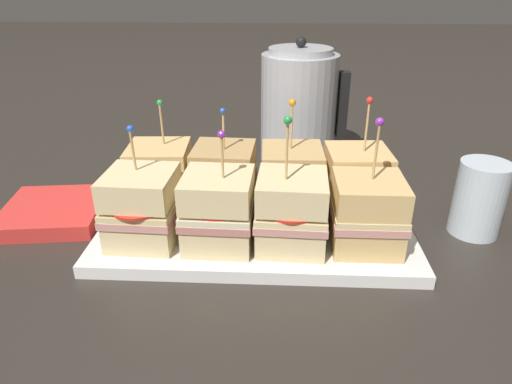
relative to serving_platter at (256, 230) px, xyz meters
name	(u,v)px	position (x,y,z in m)	size (l,w,h in m)	color
ground_plane	(256,235)	(0.00, 0.00, -0.01)	(6.00, 6.00, 0.00)	#2D2823
serving_platter	(256,230)	(0.00, 0.00, 0.00)	(0.45, 0.24, 0.02)	white
sandwich_front_far_left	(142,208)	(-0.15, -0.05, 0.06)	(0.10, 0.10, 0.16)	beige
sandwich_front_center_left	(218,210)	(-0.05, -0.05, 0.06)	(0.10, 0.10, 0.16)	beige
sandwich_front_center_right	(291,212)	(0.05, -0.05, 0.06)	(0.10, 0.10, 0.18)	beige
sandwich_front_far_right	(367,213)	(0.15, -0.05, 0.06)	(0.09, 0.09, 0.18)	tan
sandwich_back_far_left	(160,177)	(-0.15, 0.05, 0.06)	(0.10, 0.10, 0.17)	tan
sandwich_back_center_left	(224,179)	(-0.05, 0.05, 0.06)	(0.10, 0.10, 0.16)	tan
sandwich_back_center_right	(291,180)	(0.05, 0.05, 0.06)	(0.10, 0.10, 0.17)	tan
sandwich_back_far_right	(356,182)	(0.15, 0.05, 0.06)	(0.10, 0.10, 0.18)	tan
kettle_steel	(299,107)	(0.07, 0.31, 0.10)	(0.17, 0.15, 0.24)	#B7BABF
drinking_glass	(479,199)	(0.32, 0.03, 0.05)	(0.07, 0.07, 0.11)	silver
napkin_stack	(54,212)	(-0.32, 0.03, 0.00)	(0.16, 0.16, 0.02)	red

